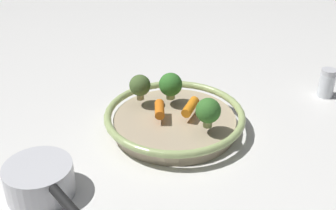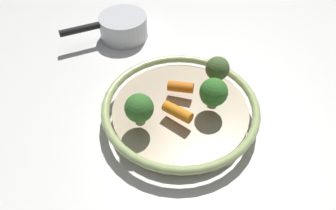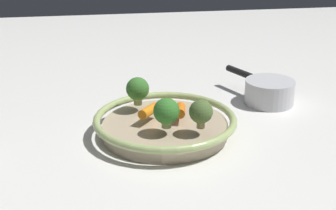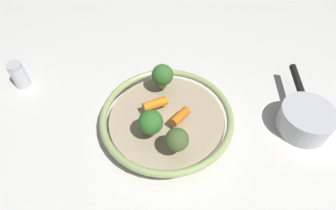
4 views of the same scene
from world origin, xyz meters
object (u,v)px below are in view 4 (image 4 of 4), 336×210
salt_shaker (19,75)px  saucepan (305,118)px  broccoli_floret_large (151,122)px  baby_carrot_near_rim (180,116)px  serving_bowl (167,120)px  broccoli_floret_small (163,75)px  broccoli_floret_edge (177,140)px  baby_carrot_back (155,104)px

salt_shaker → saucepan: (-0.19, 0.65, -0.00)m
broccoli_floret_large → baby_carrot_near_rim: bearing=146.8°
serving_bowl → broccoli_floret_small: size_ratio=4.85×
saucepan → broccoli_floret_large: bearing=-54.6°
broccoli_floret_large → salt_shaker: size_ratio=0.85×
serving_bowl → broccoli_floret_small: 0.10m
broccoli_floret_edge → serving_bowl: bearing=-139.8°
baby_carrot_near_rim → salt_shaker: salt_shaker is taller
broccoli_floret_large → broccoli_floret_edge: 0.06m
serving_bowl → baby_carrot_near_rim: size_ratio=6.10×
baby_carrot_back → salt_shaker: salt_shaker is taller
saucepan → broccoli_floret_edge: bearing=-45.4°
broccoli_floret_large → broccoli_floret_edge: size_ratio=1.04×
broccoli_floret_large → broccoli_floret_edge: bearing=79.0°
broccoli_floret_small → saucepan: broccoli_floret_small is taller
broccoli_floret_large → salt_shaker: bearing=-90.2°
broccoli_floret_large → saucepan: (-0.20, 0.27, -0.05)m
serving_bowl → baby_carrot_back: baby_carrot_back is taller
serving_bowl → baby_carrot_near_rim: baby_carrot_near_rim is taller
broccoli_floret_small → saucepan: (-0.07, 0.32, -0.05)m
serving_bowl → broccoli_floret_edge: broccoli_floret_edge is taller
serving_bowl → broccoli_floret_edge: bearing=40.2°
broccoli_floret_small → salt_shaker: bearing=-69.8°
broccoli_floret_edge → baby_carrot_back: bearing=-129.8°
broccoli_floret_edge → salt_shaker: broccoli_floret_edge is taller
serving_bowl → baby_carrot_near_rim: (-0.00, 0.03, 0.03)m
serving_bowl → baby_carrot_near_rim: 0.04m
baby_carrot_back → broccoli_floret_large: 0.07m
baby_carrot_back → baby_carrot_near_rim: 0.06m
baby_carrot_near_rim → salt_shaker: 0.42m
serving_bowl → broccoli_floret_small: (-0.07, -0.05, 0.05)m
baby_carrot_near_rim → salt_shaker: size_ratio=0.69×
baby_carrot_back → baby_carrot_near_rim: same height
saucepan → broccoli_floret_small: bearing=-77.6°
serving_bowl → baby_carrot_back: (-0.01, -0.03, 0.03)m
baby_carrot_back → broccoli_floret_edge: (0.07, 0.09, 0.02)m
baby_carrot_back → saucepan: size_ratio=0.28×
serving_bowl → baby_carrot_back: size_ratio=5.32×
baby_carrot_back → broccoli_floret_small: broccoli_floret_small is taller
baby_carrot_back → broccoli_floret_small: 0.07m
broccoli_floret_large → serving_bowl: bearing=174.2°
broccoli_floret_large → salt_shaker: broccoli_floret_large is taller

